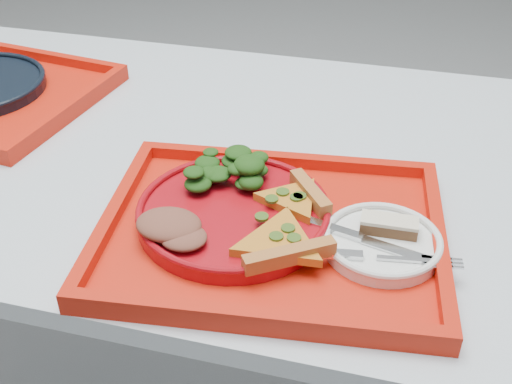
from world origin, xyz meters
TOP-DOWN VIEW (x-y plane):
  - table at (0.00, 0.00)m, footprint 1.60×0.80m
  - tray_main at (0.20, -0.20)m, footprint 0.49×0.40m
  - dinner_plate at (0.14, -0.19)m, footprint 0.26×0.26m
  - side_plate at (0.34, -0.20)m, footprint 0.15×0.15m
  - pizza_slice_a at (0.22, -0.25)m, footprint 0.17×0.17m
  - pizza_slice_b at (0.21, -0.16)m, footprint 0.14×0.14m
  - salad_heap at (0.12, -0.13)m, footprint 0.10×0.09m
  - meat_portion at (0.08, -0.26)m, footprint 0.09×0.07m
  - dessert_bar at (0.35, -0.18)m, footprint 0.07×0.03m
  - knife at (0.33, -0.21)m, footprint 0.18×0.06m
  - fork at (0.34, -0.24)m, footprint 0.19×0.05m

SIDE VIEW (x-z plane):
  - table at x=0.00m, z-range 0.30..1.05m
  - tray_main at x=0.20m, z-range 0.75..0.76m
  - side_plate at x=0.34m, z-range 0.76..0.78m
  - dinner_plate at x=0.14m, z-range 0.76..0.78m
  - knife at x=0.33m, z-range 0.78..0.78m
  - fork at x=0.34m, z-range 0.78..0.78m
  - dessert_bar at x=0.35m, z-range 0.78..0.80m
  - pizza_slice_a at x=0.22m, z-range 0.78..0.80m
  - pizza_slice_b at x=0.21m, z-range 0.78..0.80m
  - meat_portion at x=0.08m, z-range 0.78..0.81m
  - salad_heap at x=0.12m, z-range 0.78..0.83m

